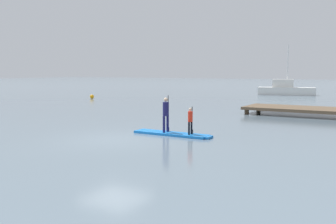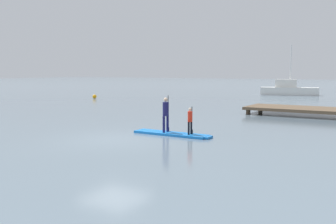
% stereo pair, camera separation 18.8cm
% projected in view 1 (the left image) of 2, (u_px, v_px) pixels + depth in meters
% --- Properties ---
extents(ground_plane, '(240.00, 240.00, 0.00)m').
position_uv_depth(ground_plane, '(115.00, 139.00, 15.31)').
color(ground_plane, slate).
extents(paddleboard_near, '(3.56, 0.78, 0.10)m').
position_uv_depth(paddleboard_near, '(172.00, 134.00, 16.25)').
color(paddleboard_near, blue).
rests_on(paddleboard_near, ground).
extents(paddler_adult, '(0.27, 0.48, 1.59)m').
position_uv_depth(paddler_adult, '(166.00, 112.00, 16.32)').
color(paddler_adult, '#19194C').
rests_on(paddler_adult, paddleboard_near).
extents(paddler_child_solo, '(0.20, 0.39, 1.15)m').
position_uv_depth(paddler_child_solo, '(190.00, 119.00, 15.75)').
color(paddler_child_solo, black).
rests_on(paddler_child_solo, paddleboard_near).
extents(fishing_boat_green_midground, '(6.51, 3.09, 5.72)m').
position_uv_depth(fishing_boat_green_midground, '(285.00, 89.00, 43.45)').
color(fishing_boat_green_midground, silver).
rests_on(fishing_boat_green_midground, ground).
extents(floating_dock, '(8.01, 3.05, 0.48)m').
position_uv_depth(floating_dock, '(312.00, 110.00, 23.23)').
color(floating_dock, brown).
rests_on(floating_dock, ground).
extents(mooring_buoy_near, '(0.40, 0.40, 0.40)m').
position_uv_depth(mooring_buoy_near, '(92.00, 97.00, 37.83)').
color(mooring_buoy_near, orange).
rests_on(mooring_buoy_near, ground).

